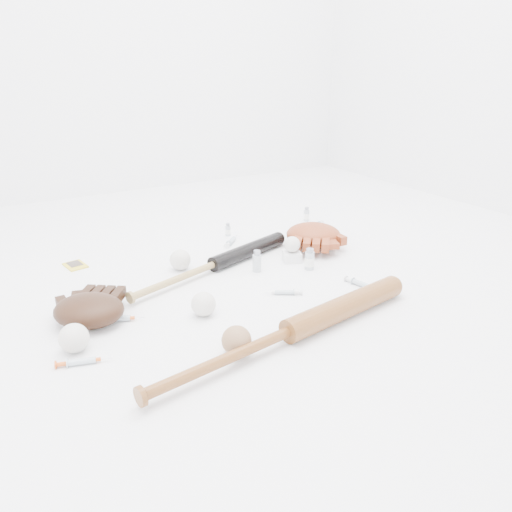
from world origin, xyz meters
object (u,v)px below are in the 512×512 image
bat_wood (290,331)px  glove_dark (89,310)px  pedestal (292,256)px  bat_dark (214,264)px

bat_wood → glove_dark: glove_dark is taller
bat_wood → glove_dark: bearing=130.3°
glove_dark → pedestal: size_ratio=3.68×
bat_wood → pedestal: bearing=46.3°
glove_dark → pedestal: bearing=43.3°
bat_wood → pedestal: (0.35, 0.50, -0.02)m
bat_dark → pedestal: size_ratio=11.83×
bat_dark → glove_dark: glove_dark is taller
bat_wood → bat_dark: bearing=77.1°
bat_dark → glove_dark: 0.53m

